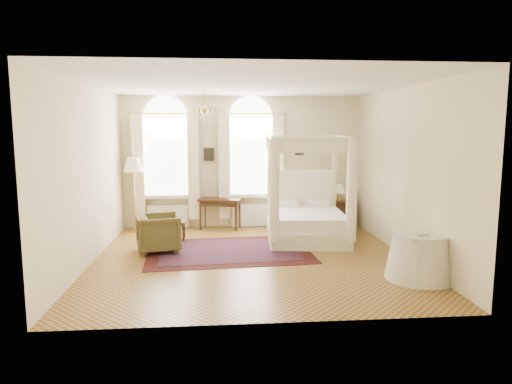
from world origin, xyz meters
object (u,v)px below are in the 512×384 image
(armchair, at_px, (159,233))
(floor_lamp, at_px, (133,168))
(stool, at_px, (177,224))
(coffee_table, at_px, (158,232))
(nightstand, at_px, (344,214))
(side_table, at_px, (420,256))
(canopy_bed, at_px, (306,217))
(writing_desk, at_px, (220,203))

(armchair, distance_m, floor_lamp, 2.35)
(stool, xyz_separation_m, coffee_table, (-0.32, -0.82, 0.02))
(stool, bearing_deg, floor_lamp, 140.30)
(floor_lamp, bearing_deg, nightstand, 1.70)
(coffee_table, distance_m, side_table, 5.11)
(floor_lamp, bearing_deg, side_table, -36.79)
(canopy_bed, distance_m, side_table, 3.16)
(side_table, bearing_deg, nightstand, 91.76)
(canopy_bed, relative_size, armchair, 2.76)
(nightstand, height_order, stool, nightstand)
(canopy_bed, bearing_deg, coffee_table, -169.96)
(armchair, relative_size, coffee_table, 1.16)
(stool, distance_m, coffee_table, 0.88)
(nightstand, relative_size, stool, 1.58)
(armchair, height_order, side_table, side_table)
(nightstand, relative_size, floor_lamp, 0.37)
(writing_desk, height_order, floor_lamp, floor_lamp)
(writing_desk, bearing_deg, canopy_bed, -34.23)
(canopy_bed, bearing_deg, floor_lamp, 163.86)
(nightstand, xyz_separation_m, writing_desk, (-3.16, -0.00, 0.33))
(writing_desk, bearing_deg, armchair, -121.88)
(stool, height_order, armchair, armchair)
(stool, relative_size, armchair, 0.50)
(nightstand, relative_size, armchair, 0.79)
(floor_lamp, bearing_deg, writing_desk, 4.30)
(canopy_bed, height_order, side_table, canopy_bed)
(floor_lamp, xyz_separation_m, side_table, (5.35, -4.00, -1.17))
(floor_lamp, relative_size, side_table, 1.60)
(canopy_bed, height_order, floor_lamp, canopy_bed)
(writing_desk, bearing_deg, nightstand, 0.00)
(armchair, height_order, coffee_table, armchair)
(coffee_table, bearing_deg, floor_lamp, 114.17)
(side_table, bearing_deg, stool, 144.00)
(floor_lamp, distance_m, side_table, 6.78)
(armchair, distance_m, coffee_table, 0.16)
(canopy_bed, distance_m, stool, 2.91)
(stool, bearing_deg, armchair, -106.98)
(nightstand, height_order, writing_desk, writing_desk)
(stool, distance_m, armchair, 1.02)
(armchair, height_order, floor_lamp, floor_lamp)
(nightstand, distance_m, coffee_table, 4.83)
(floor_lamp, bearing_deg, armchair, -67.00)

